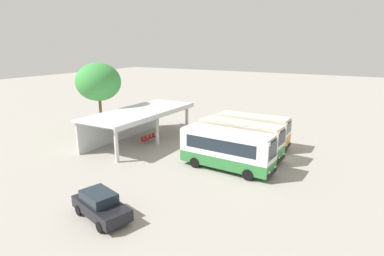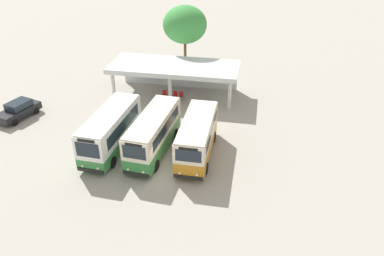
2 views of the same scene
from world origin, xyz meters
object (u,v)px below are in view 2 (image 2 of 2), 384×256
Objects in this scene: city_bus_middle_cream at (197,136)px; waiting_chair_middle_seat at (175,94)px; waiting_chair_end_by_column at (164,93)px; parked_car_flank at (19,110)px; city_bus_second_in_row at (154,132)px; city_bus_nearest_orange at (111,129)px; waiting_chair_fourth_seat at (181,95)px; waiting_chair_second_from_end at (170,94)px.

city_bus_middle_cream reaches higher than waiting_chair_middle_seat.
parked_car_flank is at bearing -151.68° from waiting_chair_end_by_column.
city_bus_middle_cream is 1.67× the size of parked_car_flank.
city_bus_middle_cream is at bearing -67.72° from waiting_chair_middle_seat.
city_bus_second_in_row is 9.30× the size of waiting_chair_end_by_column.
waiting_chair_fourth_seat is (3.64, 10.13, -1.32)m from city_bus_nearest_orange.
city_bus_second_in_row is 9.30× the size of waiting_chair_middle_seat.
waiting_chair_end_by_column and waiting_chair_second_from_end have the same top height.
city_bus_nearest_orange is 1.00× the size of city_bus_second_in_row.
city_bus_second_in_row is 10.04m from waiting_chair_middle_seat.
city_bus_second_in_row is (3.53, 0.20, -0.02)m from city_bus_nearest_orange.
city_bus_nearest_orange is at bearing -17.77° from parked_car_flank.
city_bus_nearest_orange is 10.54m from waiting_chair_second_from_end.
parked_car_flank reaches higher than waiting_chair_end_by_column.
waiting_chair_fourth_seat is at bearing -2.25° from waiting_chair_second_from_end.
city_bus_nearest_orange is 9.26× the size of waiting_chair_second_from_end.
city_bus_middle_cream is 10.96m from waiting_chair_second_from_end.
parked_car_flank is 5.20× the size of waiting_chair_middle_seat.
waiting_chair_middle_seat is at bearing 26.02° from parked_car_flank.
waiting_chair_middle_seat is (1.21, -0.04, 0.00)m from waiting_chair_end_by_column.
waiting_chair_second_from_end and waiting_chair_fourth_seat have the same top height.
city_bus_second_in_row is at bearing -90.63° from waiting_chair_fourth_seat.
city_bus_middle_cream is at bearing -64.81° from waiting_chair_second_from_end.
city_bus_middle_cream is 10.46m from waiting_chair_fourth_seat.
city_bus_nearest_orange is 9.26× the size of waiting_chair_fourth_seat.
waiting_chair_end_by_column is (-1.71, 9.99, -1.30)m from city_bus_second_in_row.
parked_car_flank is 5.20× the size of waiting_chair_second_from_end.
parked_car_flank is (-10.72, 3.44, -1.01)m from city_bus_nearest_orange.
city_bus_second_in_row is 1.79× the size of parked_car_flank.
city_bus_nearest_orange reaches higher than waiting_chair_middle_seat.
parked_car_flank is 5.20× the size of waiting_chair_end_by_column.
city_bus_nearest_orange is at bearing -177.37° from city_bus_middle_cream.
city_bus_second_in_row is 9.30× the size of waiting_chair_fourth_seat.
waiting_chair_middle_seat is 1.00× the size of waiting_chair_fourth_seat.
city_bus_nearest_orange reaches higher than city_bus_middle_cream.
city_bus_second_in_row reaches higher than waiting_chair_middle_seat.
city_bus_second_in_row is 14.65m from parked_car_flank.
city_bus_middle_cream is at bearing 1.95° from city_bus_second_in_row.
waiting_chair_second_from_end is at bearing -1.78° from waiting_chair_end_by_column.
waiting_chair_end_by_column and waiting_chair_fourth_seat have the same top height.
waiting_chair_fourth_seat is at bearing 109.23° from city_bus_middle_cream.
waiting_chair_second_from_end is at bearing 96.33° from city_bus_second_in_row.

